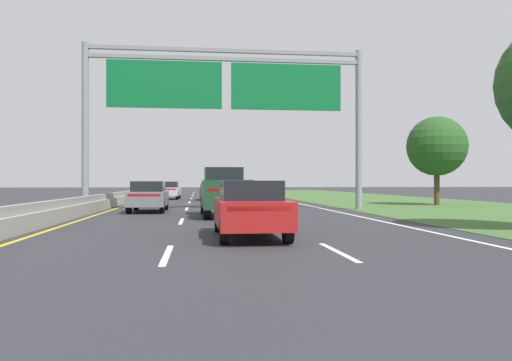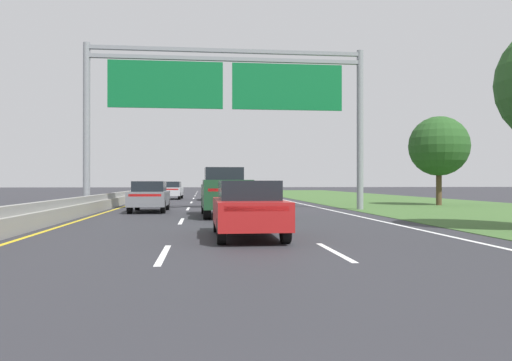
# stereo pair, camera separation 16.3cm
# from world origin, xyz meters

# --- Properties ---
(ground_plane) EXTENTS (220.00, 220.00, 0.00)m
(ground_plane) POSITION_xyz_m (0.00, 35.00, 0.00)
(ground_plane) COLOR #2B2B30
(lane_striping) EXTENTS (11.96, 106.00, 0.01)m
(lane_striping) POSITION_xyz_m (0.00, 34.54, 0.00)
(lane_striping) COLOR white
(lane_striping) RESTS_ON ground
(grass_verge_right) EXTENTS (14.00, 110.00, 0.02)m
(grass_verge_right) POSITION_xyz_m (13.95, 35.00, 0.01)
(grass_verge_right) COLOR #3D602D
(grass_verge_right) RESTS_ON ground
(median_barrier_concrete) EXTENTS (0.60, 110.00, 0.85)m
(median_barrier_concrete) POSITION_xyz_m (-6.60, 35.00, 0.35)
(median_barrier_concrete) COLOR gray
(median_barrier_concrete) RESTS_ON ground
(overhead_sign_gantry) EXTENTS (15.06, 0.42, 8.82)m
(overhead_sign_gantry) POSITION_xyz_m (0.30, 26.54, 6.29)
(overhead_sign_gantry) COLOR gray
(overhead_sign_gantry) RESTS_ON ground
(pickup_truck_darkgreen) EXTENTS (2.12, 5.44, 2.20)m
(pickup_truck_darkgreen) POSITION_xyz_m (-0.04, 22.24, 1.07)
(pickup_truck_darkgreen) COLOR #193D23
(pickup_truck_darkgreen) RESTS_ON ground
(car_red_centre_lane_sedan) EXTENTS (1.84, 4.41, 1.57)m
(car_red_centre_lane_sedan) POSITION_xyz_m (0.23, 13.60, 0.82)
(car_red_centre_lane_sedan) COLOR maroon
(car_red_centre_lane_sedan) RESTS_ON ground
(car_silver_left_lane_sedan) EXTENTS (1.94, 4.45, 1.57)m
(car_silver_left_lane_sedan) POSITION_xyz_m (-3.78, 44.92, 0.82)
(car_silver_left_lane_sedan) COLOR #B2B5BA
(car_silver_left_lane_sedan) RESTS_ON ground
(car_grey_left_lane_sedan) EXTENTS (1.83, 4.41, 1.57)m
(car_grey_left_lane_sedan) POSITION_xyz_m (-3.74, 25.99, 0.82)
(car_grey_left_lane_sedan) COLOR slate
(car_grey_left_lane_sedan) RESTS_ON ground
(car_black_centre_lane_sedan) EXTENTS (1.88, 4.42, 1.57)m
(car_black_centre_lane_sedan) POSITION_xyz_m (-0.14, 42.32, 0.82)
(car_black_centre_lane_sedan) COLOR black
(car_black_centre_lane_sedan) RESTS_ON ground
(roadside_tree_mid) EXTENTS (3.90, 3.90, 5.84)m
(roadside_tree_mid) POSITION_xyz_m (14.37, 30.96, 3.87)
(roadside_tree_mid) COLOR #4C3823
(roadside_tree_mid) RESTS_ON ground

